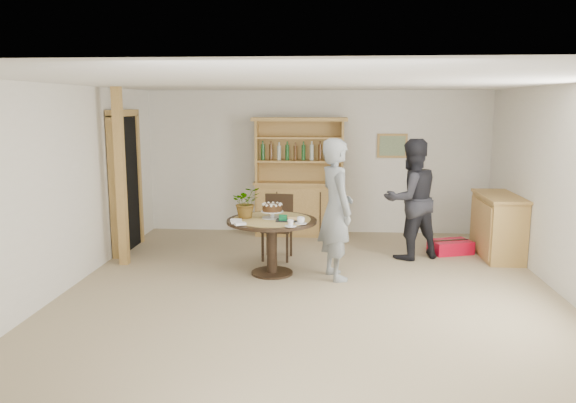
% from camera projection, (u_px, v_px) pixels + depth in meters
% --- Properties ---
extents(ground, '(7.00, 7.00, 0.00)m').
position_uv_depth(ground, '(310.00, 297.00, 6.68)').
color(ground, tan).
rests_on(ground, ground).
extents(room_shell, '(6.04, 7.04, 2.52)m').
position_uv_depth(room_shell, '(311.00, 151.00, 6.39)').
color(room_shell, white).
rests_on(room_shell, ground).
extents(doorway, '(0.13, 1.10, 2.18)m').
position_uv_depth(doorway, '(125.00, 180.00, 8.67)').
color(doorway, black).
rests_on(doorway, ground).
extents(pine_post, '(0.12, 0.12, 2.50)m').
position_uv_depth(pine_post, '(121.00, 178.00, 7.84)').
color(pine_post, tan).
rests_on(pine_post, ground).
extents(hutch, '(1.62, 0.54, 2.04)m').
position_uv_depth(hutch, '(299.00, 196.00, 9.77)').
color(hutch, '#B0884A').
rests_on(hutch, ground).
extents(sideboard, '(0.54, 1.26, 0.94)m').
position_uv_depth(sideboard, '(498.00, 226.00, 8.37)').
color(sideboard, '#B0884A').
rests_on(sideboard, ground).
extents(dining_table, '(1.20, 1.20, 0.76)m').
position_uv_depth(dining_table, '(272.00, 230.00, 7.48)').
color(dining_table, black).
rests_on(dining_table, ground).
extents(dining_chair, '(0.46, 0.46, 0.95)m').
position_uv_depth(dining_chair, '(278.00, 222.00, 8.31)').
color(dining_chair, black).
rests_on(dining_chair, ground).
extents(birthday_cake, '(0.30, 0.30, 0.20)m').
position_uv_depth(birthday_cake, '(272.00, 209.00, 7.48)').
color(birthday_cake, white).
rests_on(birthday_cake, dining_table).
extents(flower_vase, '(0.47, 0.44, 0.42)m').
position_uv_depth(flower_vase, '(246.00, 202.00, 7.49)').
color(flower_vase, '#3F7233').
rests_on(flower_vase, dining_table).
extents(gift_tray, '(0.30, 0.20, 0.08)m').
position_uv_depth(gift_tray, '(287.00, 219.00, 7.31)').
color(gift_tray, black).
rests_on(gift_tray, dining_table).
extents(coffee_cup_a, '(0.15, 0.15, 0.09)m').
position_uv_depth(coffee_cup_a, '(301.00, 221.00, 7.14)').
color(coffee_cup_a, white).
rests_on(coffee_cup_a, dining_table).
extents(coffee_cup_b, '(0.15, 0.15, 0.08)m').
position_uv_depth(coffee_cup_b, '(291.00, 224.00, 6.99)').
color(coffee_cup_b, white).
rests_on(coffee_cup_b, dining_table).
extents(napkins, '(0.24, 0.33, 0.03)m').
position_uv_depth(napkins, '(237.00, 222.00, 7.17)').
color(napkins, white).
rests_on(napkins, dining_table).
extents(teen_boy, '(0.64, 0.78, 1.84)m').
position_uv_depth(teen_boy, '(336.00, 209.00, 7.27)').
color(teen_boy, gray).
rests_on(teen_boy, ground).
extents(adult_person, '(1.06, 0.97, 1.77)m').
position_uv_depth(adult_person, '(411.00, 199.00, 8.23)').
color(adult_person, black).
rests_on(adult_person, ground).
extents(red_suitcase, '(0.69, 0.56, 0.21)m').
position_uv_depth(red_suitcase, '(450.00, 247.00, 8.62)').
color(red_suitcase, red).
rests_on(red_suitcase, ground).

